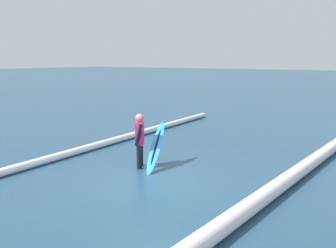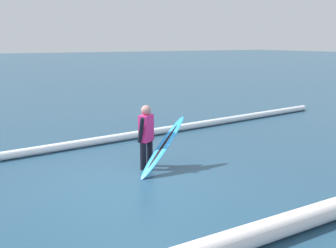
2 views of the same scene
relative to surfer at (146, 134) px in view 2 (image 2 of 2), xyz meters
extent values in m
plane|color=navy|center=(0.86, 0.92, -0.79)|extent=(188.29, 188.29, 0.00)
cylinder|color=black|center=(-0.12, -0.07, -0.48)|extent=(0.14, 0.14, 0.61)
cylinder|color=black|center=(0.12, 0.07, -0.48)|extent=(0.14, 0.14, 0.61)
cube|color=#D82672|center=(0.00, 0.00, 0.12)|extent=(0.39, 0.35, 0.59)
sphere|color=#9B6F6C|center=(0.00, 0.00, 0.52)|extent=(0.22, 0.22, 0.22)
cylinder|color=black|center=(-0.18, -0.11, 0.12)|extent=(0.09, 0.20, 0.59)
cylinder|color=black|center=(0.18, 0.11, 0.12)|extent=(0.09, 0.25, 0.58)
ellipsoid|color=#268CE5|center=(-0.22, 0.36, -0.24)|extent=(1.46, 0.76, 1.13)
ellipsoid|color=black|center=(-0.22, 0.36, -0.24)|extent=(1.13, 0.50, 0.91)
camera|label=1|loc=(7.99, 6.39, 2.04)|focal=42.78mm
camera|label=2|loc=(3.70, 7.17, 1.97)|focal=40.35mm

